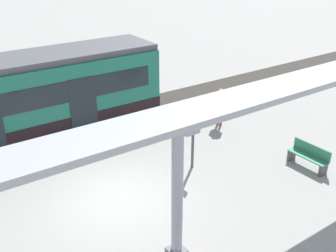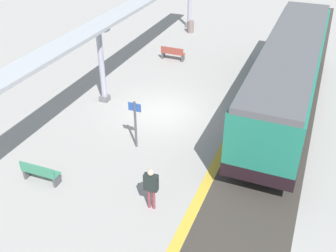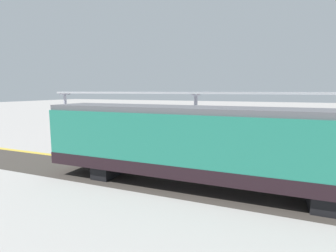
# 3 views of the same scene
# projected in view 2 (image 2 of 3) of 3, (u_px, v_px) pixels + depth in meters

# --- Properties ---
(ground_plane) EXTENTS (176.00, 176.00, 0.00)m
(ground_plane) POSITION_uv_depth(u_px,v_px,m) (164.00, 112.00, 19.36)
(ground_plane) COLOR #9C9895
(tactile_edge_strip) EXTENTS (0.39, 33.71, 0.01)m
(tactile_edge_strip) POSITION_uv_depth(u_px,v_px,m) (234.00, 127.00, 18.21)
(tactile_edge_strip) COLOR gold
(tactile_edge_strip) RESTS_ON ground
(trackbed) EXTENTS (3.20, 45.71, 0.01)m
(trackbed) POSITION_uv_depth(u_px,v_px,m) (273.00, 135.00, 17.64)
(trackbed) COLOR #38332D
(trackbed) RESTS_ON ground
(train_near_carriage) EXTENTS (2.65, 14.29, 3.48)m
(train_near_carriage) POSITION_uv_depth(u_px,v_px,m) (288.00, 74.00, 18.80)
(train_near_carriage) COLOR #1F735F
(train_near_carriage) RESTS_ON ground
(canopy_pillar_nearest) EXTENTS (1.10, 0.44, 3.91)m
(canopy_pillar_nearest) POSITION_uv_depth(u_px,v_px,m) (190.00, 1.00, 29.49)
(canopy_pillar_nearest) COLOR slate
(canopy_pillar_nearest) RESTS_ON ground
(canopy_pillar_second) EXTENTS (1.10, 0.44, 3.91)m
(canopy_pillar_second) POSITION_uv_depth(u_px,v_px,m) (102.00, 66.00, 19.32)
(canopy_pillar_second) COLOR slate
(canopy_pillar_second) RESTS_ON ground
(canopy_beam) EXTENTS (1.20, 26.78, 0.16)m
(canopy_beam) POSITION_uv_depth(u_px,v_px,m) (98.00, 26.00, 18.26)
(canopy_beam) COLOR #A8AAB2
(canopy_beam) RESTS_ON canopy_pillar_nearest
(bench_near_end) EXTENTS (1.50, 0.44, 0.86)m
(bench_near_end) POSITION_uv_depth(u_px,v_px,m) (173.00, 53.00, 24.77)
(bench_near_end) COLOR brown
(bench_near_end) RESTS_ON ground
(bench_mid_platform) EXTENTS (1.51, 0.48, 0.86)m
(bench_mid_platform) POSITION_uv_depth(u_px,v_px,m) (40.00, 172.00, 14.69)
(bench_mid_platform) COLOR #378261
(bench_mid_platform) RESTS_ON ground
(trash_bin) EXTENTS (0.48, 0.48, 0.88)m
(trash_bin) POSITION_uv_depth(u_px,v_px,m) (191.00, 27.00, 29.26)
(trash_bin) COLOR slate
(trash_bin) RESTS_ON ground
(platform_info_sign) EXTENTS (0.56, 0.10, 2.20)m
(platform_info_sign) POSITION_uv_depth(u_px,v_px,m) (135.00, 120.00, 16.19)
(platform_info_sign) COLOR #4C4C51
(platform_info_sign) RESTS_ON ground
(passenger_waiting_near_edge) EXTENTS (0.51, 0.26, 1.70)m
(passenger_waiting_near_edge) POSITION_uv_depth(u_px,v_px,m) (151.00, 184.00, 13.17)
(passenger_waiting_near_edge) COLOR brown
(passenger_waiting_near_edge) RESTS_ON ground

